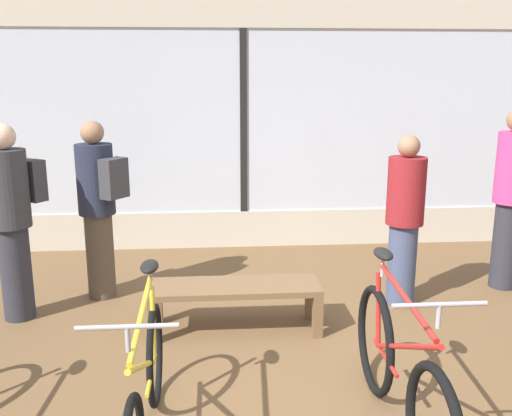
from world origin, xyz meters
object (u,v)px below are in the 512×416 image
at_px(display_bench, 235,292).
at_px(customer_near_rack, 511,195).
at_px(bicycle_right, 400,375).
at_px(customer_mid_floor, 98,205).
at_px(customer_near_bench, 405,218).
at_px(customer_by_window, 12,216).
at_px(bicycle_left, 146,391).

relative_size(display_bench, customer_near_rack, 0.79).
distance_m(bicycle_right, display_bench, 1.75).
bearing_deg(customer_mid_floor, customer_near_bench, -7.64).
height_order(customer_near_rack, customer_by_window, customer_near_rack).
xyz_separation_m(display_bench, customer_by_window, (-1.87, 0.41, 0.59)).
bearing_deg(customer_near_rack, display_bench, -163.89).
bearing_deg(bicycle_left, customer_near_bench, 43.30).
distance_m(bicycle_left, bicycle_right, 1.45).
relative_size(bicycle_right, display_bench, 1.27).
bearing_deg(display_bench, customer_mid_floor, 146.07).
bearing_deg(bicycle_left, customer_mid_floor, 105.84).
distance_m(display_bench, customer_near_bench, 1.70).
distance_m(bicycle_right, customer_near_bench, 2.12).
xyz_separation_m(bicycle_right, display_bench, (-0.89, 1.51, -0.07)).
xyz_separation_m(bicycle_left, customer_near_rack, (3.29, 2.33, 0.56)).
distance_m(bicycle_left, customer_near_rack, 4.07).
distance_m(customer_by_window, customer_near_bench, 3.43).
distance_m(bicycle_right, customer_by_window, 3.40).
xyz_separation_m(bicycle_right, customer_mid_floor, (-2.13, 2.34, 0.51)).
relative_size(bicycle_left, customer_mid_floor, 1.03).
xyz_separation_m(bicycle_left, bicycle_right, (1.45, 0.03, 0.02)).
bearing_deg(bicycle_left, display_bench, 69.98).
xyz_separation_m(bicycle_left, customer_near_bench, (2.12, 2.00, 0.44)).
height_order(bicycle_right, customer_mid_floor, customer_mid_floor).
height_order(bicycle_left, customer_by_window, customer_by_window).
relative_size(bicycle_right, customer_near_rack, 1.00).
distance_m(display_bench, customer_mid_floor, 1.60).
height_order(display_bench, customer_near_rack, customer_near_rack).
bearing_deg(customer_near_rack, customer_mid_floor, 179.36).
bearing_deg(customer_near_rack, customer_by_window, -175.29).
distance_m(bicycle_right, customer_near_rack, 2.99).
xyz_separation_m(customer_near_rack, customer_by_window, (-4.60, -0.38, -0.02)).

